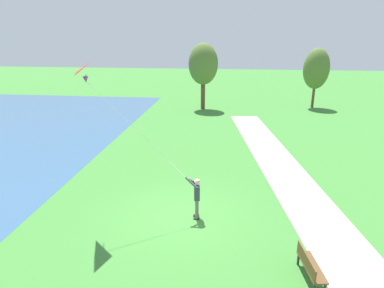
# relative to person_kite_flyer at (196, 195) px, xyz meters

# --- Properties ---
(ground_plane) EXTENTS (120.00, 120.00, 0.00)m
(ground_plane) POSITION_rel_person_kite_flyer_xyz_m (-0.61, 0.02, -1.05)
(ground_plane) COLOR #3D7F33
(walkway_path) EXTENTS (6.83, 32.02, 0.02)m
(walkway_path) POSITION_rel_person_kite_flyer_xyz_m (4.74, 2.02, -1.04)
(walkway_path) COLOR #ADA393
(walkway_path) RESTS_ON ground
(person_kite_flyer) EXTENTS (0.62, 0.52, 1.83)m
(person_kite_flyer) POSITION_rel_person_kite_flyer_xyz_m (0.00, 0.00, 0.00)
(person_kite_flyer) COLOR #232328
(person_kite_flyer) RESTS_ON ground
(flying_kite) EXTENTS (3.79, 1.40, 4.42)m
(flying_kite) POSITION_rel_person_kite_flyer_xyz_m (-3.67, -0.44, 4.80)
(flying_kite) COLOR red
(park_bench_near_walkway) EXTENTS (0.64, 1.55, 0.88)m
(park_bench_near_walkway) POSITION_rel_person_kite_flyer_xyz_m (3.78, -3.16, -0.54)
(park_bench_near_walkway) COLOR brown
(park_bench_near_walkway) RESTS_ON ground
(tree_lakeside_near) EXTENTS (2.84, 2.53, 6.36)m
(tree_lakeside_near) POSITION_rel_person_kite_flyer_xyz_m (-1.48, 20.63, 3.29)
(tree_lakeside_near) COLOR brown
(tree_lakeside_near) RESTS_ON ground
(tree_lakeside_far) EXTENTS (2.53, 2.18, 5.87)m
(tree_lakeside_far) POSITION_rel_person_kite_flyer_xyz_m (9.56, 22.57, 2.82)
(tree_lakeside_far) COLOR brown
(tree_lakeside_far) RESTS_ON ground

